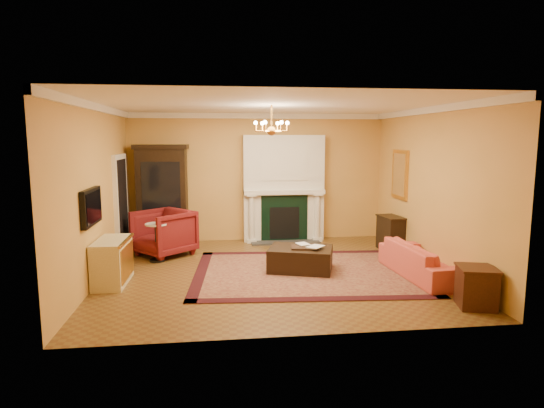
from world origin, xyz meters
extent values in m
cube|color=brown|center=(0.00, 0.00, -0.01)|extent=(6.00, 5.50, 0.02)
cube|color=white|center=(0.00, 0.00, 3.01)|extent=(6.00, 5.50, 0.02)
cube|color=#D79D4D|center=(0.00, 2.76, 1.50)|extent=(6.00, 0.02, 3.00)
cube|color=#D79D4D|center=(0.00, -2.76, 1.50)|extent=(6.00, 0.02, 3.00)
cube|color=#D79D4D|center=(-3.01, 0.00, 1.50)|extent=(0.02, 5.50, 3.00)
cube|color=#D79D4D|center=(3.01, 0.00, 1.50)|extent=(0.02, 5.50, 3.00)
cube|color=silver|center=(0.60, 2.59, 1.25)|extent=(1.90, 0.32, 2.50)
cube|color=silver|center=(0.60, 2.42, 1.85)|extent=(1.10, 0.01, 0.80)
cube|color=black|center=(0.60, 2.42, 0.55)|extent=(1.10, 0.02, 1.10)
cube|color=black|center=(0.60, 2.42, 0.45)|extent=(0.70, 0.02, 0.75)
cube|color=#333333|center=(0.60, 2.30, 0.02)|extent=(1.60, 0.50, 0.04)
cube|color=silver|center=(0.60, 2.53, 1.18)|extent=(1.90, 0.44, 0.10)
cylinder|color=silver|center=(-0.18, 2.41, 0.59)|extent=(0.14, 0.14, 1.18)
cylinder|color=silver|center=(1.38, 2.41, 0.59)|extent=(0.14, 0.14, 1.18)
cube|color=white|center=(0.00, 2.71, 2.94)|extent=(6.00, 0.08, 0.12)
cube|color=white|center=(-2.96, 0.00, 2.94)|extent=(0.08, 5.50, 0.12)
cube|color=white|center=(2.96, 0.00, 2.94)|extent=(0.08, 5.50, 0.12)
cube|color=silver|center=(-2.96, 1.70, 1.05)|extent=(0.08, 1.05, 2.10)
cube|color=black|center=(-2.92, 1.70, 1.02)|extent=(0.02, 0.85, 1.95)
cube|color=black|center=(-2.95, -0.60, 1.35)|extent=(0.08, 0.95, 0.58)
cube|color=black|center=(-2.90, -0.60, 1.35)|extent=(0.01, 0.85, 0.48)
cube|color=gold|center=(2.97, 1.40, 1.65)|extent=(0.05, 0.76, 1.05)
cube|color=white|center=(2.94, 1.40, 1.65)|extent=(0.01, 0.62, 0.90)
cylinder|color=#C58636|center=(0.00, 0.00, 2.80)|extent=(0.03, 0.03, 0.40)
sphere|color=#C58636|center=(0.00, 0.00, 2.55)|extent=(0.16, 0.16, 0.16)
sphere|color=#FFE5B2|center=(0.28, 0.00, 2.69)|extent=(0.07, 0.07, 0.07)
sphere|color=#FFE5B2|center=(0.14, 0.24, 2.69)|extent=(0.07, 0.07, 0.07)
sphere|color=#FFE5B2|center=(-0.14, 0.24, 2.69)|extent=(0.07, 0.07, 0.07)
sphere|color=#FFE5B2|center=(-0.28, 0.00, 2.69)|extent=(0.07, 0.07, 0.07)
sphere|color=#FFE5B2|center=(-0.14, -0.24, 2.69)|extent=(0.07, 0.07, 0.07)
sphere|color=#FFE5B2|center=(0.14, -0.24, 2.69)|extent=(0.07, 0.07, 0.07)
cube|color=#490F15|center=(0.63, -0.12, 0.01)|extent=(4.24, 3.31, 0.02)
cube|color=black|center=(-2.20, 2.49, 1.09)|extent=(1.11, 0.54, 2.19)
imported|color=maroon|center=(-2.08, 1.47, 0.53)|extent=(1.40, 1.40, 1.05)
cylinder|color=black|center=(-2.17, 0.99, 0.02)|extent=(0.30, 0.30, 0.04)
cylinder|color=black|center=(-2.17, 0.99, 0.39)|extent=(0.06, 0.06, 0.69)
cylinder|color=white|center=(-2.17, 0.99, 0.75)|extent=(0.43, 0.43, 0.03)
cube|color=beige|center=(-2.73, -0.35, 0.38)|extent=(0.50, 1.02, 0.75)
imported|color=#BC463B|center=(2.61, -0.60, 0.39)|extent=(0.71, 2.02, 0.78)
cube|color=#3A1A0F|center=(2.72, -2.10, 0.28)|extent=(0.59, 0.59, 0.57)
cube|color=black|center=(2.78, 1.32, 0.36)|extent=(0.45, 0.69, 0.72)
cube|color=black|center=(0.54, 0.01, 0.23)|extent=(1.32, 1.12, 0.42)
cube|color=black|center=(0.61, -0.04, 0.45)|extent=(0.54, 0.45, 0.03)
imported|color=gray|center=(0.50, 0.05, 0.60)|extent=(0.20, 0.08, 0.27)
imported|color=gray|center=(0.70, -0.06, 0.63)|extent=(0.19, 0.18, 0.32)
cylinder|color=tan|center=(-0.06, 2.53, 1.27)|extent=(0.10, 0.10, 0.08)
cone|color=#0F350E|center=(-0.06, 2.53, 1.47)|extent=(0.15, 0.15, 0.31)
cylinder|color=tan|center=(1.28, 2.53, 1.27)|extent=(0.10, 0.10, 0.08)
cone|color=#0F350E|center=(1.28, 2.53, 1.48)|extent=(0.15, 0.15, 0.32)
camera|label=1|loc=(-0.97, -7.99, 2.42)|focal=30.00mm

